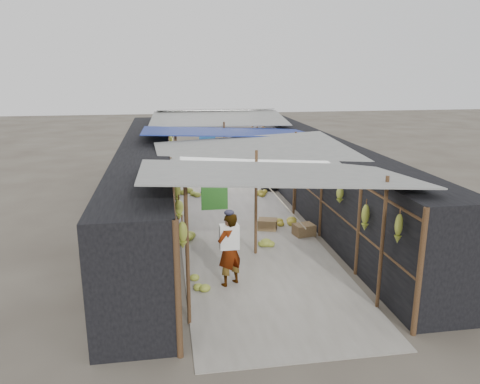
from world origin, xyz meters
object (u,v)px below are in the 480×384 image
black_basin (269,188)px  shopper_blue (209,175)px  crate_near (267,225)px  vendor_elderly (229,250)px  vendor_seated (264,172)px

black_basin → shopper_blue: (-2.27, -0.16, 0.61)m
crate_near → vendor_elderly: size_ratio=0.33×
black_basin → vendor_elderly: vendor_elderly is taller
vendor_elderly → black_basin: bearing=-139.8°
black_basin → shopper_blue: bearing=-176.0°
crate_near → vendor_elderly: 3.69m
crate_near → shopper_blue: (-1.24, 4.20, 0.54)m
black_basin → vendor_seated: vendor_seated is taller
vendor_elderly → vendor_seated: size_ratio=1.72×
shopper_blue → vendor_seated: size_ratio=1.50×
crate_near → vendor_elderly: (-1.55, -3.29, 0.64)m
shopper_blue → crate_near: bearing=-61.2°
shopper_blue → vendor_elderly: bearing=-80.0°
vendor_elderly → vendor_seated: 9.07m
black_basin → vendor_elderly: bearing=-108.6°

